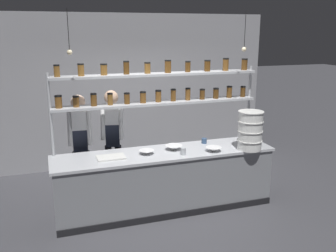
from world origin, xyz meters
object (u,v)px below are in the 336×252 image
prep_bowl_center_back (147,152)px  serving_cup_front (204,141)px  chef_left (80,141)px  serving_cup_by_board (183,151)px  spice_shelf_unit (158,91)px  prep_bowl_near_left (214,149)px  prep_bowl_center_front (174,148)px  cutting_board (111,157)px  container_stack (250,130)px  chef_center (113,135)px

prep_bowl_center_back → serving_cup_front: size_ratio=2.65×
chef_left → serving_cup_by_board: chef_left is taller
spice_shelf_unit → prep_bowl_near_left: bearing=-37.5°
serving_cup_front → spice_shelf_unit: bearing=171.2°
spice_shelf_unit → prep_bowl_center_front: (0.16, -0.28, -0.84)m
cutting_board → prep_bowl_near_left: (1.52, -0.18, 0.02)m
serving_cup_by_board → container_stack: bearing=-4.2°
spice_shelf_unit → container_stack: (1.26, -0.62, -0.57)m
prep_bowl_center_back → chef_left: bearing=142.5°
prep_bowl_center_back → serving_cup_front: (1.02, 0.23, 0.01)m
chef_left → serving_cup_by_board: size_ratio=16.23×
cutting_board → prep_bowl_center_front: size_ratio=1.54×
chef_center → prep_bowl_near_left: chef_center is taller
chef_left → chef_center: size_ratio=0.98×
container_stack → serving_cup_by_board: 1.08m
chef_left → chef_center: bearing=16.6°
chef_center → serving_cup_by_board: chef_center is taller
chef_center → prep_bowl_center_back: (0.36, -0.78, -0.08)m
prep_bowl_near_left → prep_bowl_center_back: prep_bowl_near_left is taller
chef_left → container_stack: size_ratio=2.93×
spice_shelf_unit → serving_cup_front: (0.73, -0.11, -0.83)m
prep_bowl_near_left → serving_cup_front: 0.43m
prep_bowl_near_left → container_stack: bearing=-7.7°
serving_cup_front → prep_bowl_center_back: bearing=-167.1°
spice_shelf_unit → serving_cup_by_board: spice_shelf_unit is taller
chef_left → prep_bowl_near_left: 2.07m
chef_center → serving_cup_front: 1.49m
prep_bowl_center_front → prep_bowl_center_back: (-0.45, -0.07, -0.01)m
spice_shelf_unit → prep_bowl_center_front: bearing=-60.5°
serving_cup_by_board → chef_left: bearing=147.9°
chef_center → container_stack: bearing=-16.2°
prep_bowl_near_left → prep_bowl_center_front: bearing=154.5°
prep_bowl_near_left → serving_cup_front: (0.03, 0.42, 0.01)m
container_stack → serving_cup_front: (-0.53, 0.50, -0.26)m
prep_bowl_center_back → chef_center: bearing=114.5°
chef_left → prep_bowl_center_front: size_ratio=6.70×
chef_left → chef_center: chef_center is taller
cutting_board → serving_cup_by_board: size_ratio=3.73×
chef_left → prep_bowl_center_back: (0.88, -0.68, -0.06)m
prep_bowl_near_left → serving_cup_front: size_ratio=2.86×
container_stack → chef_left: bearing=158.8°
spice_shelf_unit → chef_center: spice_shelf_unit is taller
container_stack → serving_cup_front: 0.77m
prep_bowl_center_back → serving_cup_front: serving_cup_front is taller
prep_bowl_near_left → serving_cup_front: bearing=85.8°
spice_shelf_unit → chef_center: bearing=146.0°
chef_left → cutting_board: chef_left is taller
chef_center → prep_bowl_near_left: (1.35, -0.98, -0.08)m
chef_left → prep_bowl_near_left: (1.88, -0.87, -0.06)m
cutting_board → spice_shelf_unit: bearing=23.7°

